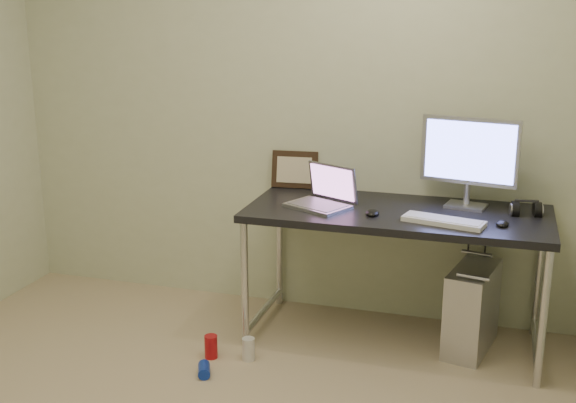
{
  "coord_description": "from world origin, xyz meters",
  "views": [
    {
      "loc": [
        1.2,
        -2.27,
        1.8
      ],
      "look_at": [
        0.19,
        1.05,
        0.85
      ],
      "focal_mm": 45.0,
      "sensor_mm": 36.0,
      "label": 1
    }
  ],
  "objects": [
    {
      "name": "wall_back",
      "position": [
        0.0,
        1.75,
        1.25
      ],
      "size": [
        3.5,
        0.02,
        2.5
      ],
      "primitive_type": "cube",
      "color": "beige",
      "rests_on": "ground"
    },
    {
      "name": "desk",
      "position": [
        0.69,
        1.4,
        0.67
      ],
      "size": [
        1.59,
        0.69,
        0.75
      ],
      "color": "black",
      "rests_on": "ground"
    },
    {
      "name": "tower_computer",
      "position": [
        1.11,
        1.42,
        0.23
      ],
      "size": [
        0.28,
        0.48,
        0.49
      ],
      "rotation": [
        0.0,
        0.0,
        -0.21
      ],
      "color": "silver",
      "rests_on": "ground"
    },
    {
      "name": "cable_a",
      "position": [
        1.06,
        1.7,
        0.4
      ],
      "size": [
        0.01,
        0.16,
        0.69
      ],
      "primitive_type": "cylinder",
      "rotation": [
        0.21,
        0.0,
        0.0
      ],
      "color": "black",
      "rests_on": "ground"
    },
    {
      "name": "cable_b",
      "position": [
        1.15,
        1.68,
        0.38
      ],
      "size": [
        0.02,
        0.11,
        0.71
      ],
      "primitive_type": "cylinder",
      "rotation": [
        0.14,
        0.0,
        0.09
      ],
      "color": "black",
      "rests_on": "ground"
    },
    {
      "name": "can_red",
      "position": [
        -0.19,
        0.92,
        0.06
      ],
      "size": [
        0.08,
        0.08,
        0.12
      ],
      "primitive_type": "cylinder",
      "rotation": [
        0.0,
        0.0,
        -0.26
      ],
      "color": "#A81118",
      "rests_on": "ground"
    },
    {
      "name": "can_white",
      "position": [
        0.01,
        0.95,
        0.06
      ],
      "size": [
        0.09,
        0.09,
        0.12
      ],
      "primitive_type": "cylinder",
      "rotation": [
        0.0,
        0.0,
        -0.47
      ],
      "color": "silver",
      "rests_on": "ground"
    },
    {
      "name": "can_blue",
      "position": [
        -0.15,
        0.73,
        0.03
      ],
      "size": [
        0.1,
        0.13,
        0.06
      ],
      "primitive_type": "cylinder",
      "rotation": [
        1.57,
        0.0,
        0.41
      ],
      "color": "#102DAA",
      "rests_on": "ground"
    },
    {
      "name": "laptop",
      "position": [
        0.3,
        1.37,
        0.8
      ],
      "size": [
        0.4,
        0.37,
        0.22
      ],
      "rotation": [
        0.0,
        0.0,
        -0.45
      ],
      "color": "#B1B1B8",
      "rests_on": "desk"
    },
    {
      "name": "monitor",
      "position": [
        1.03,
        1.57,
        1.03
      ],
      "size": [
        0.51,
        0.19,
        0.48
      ],
      "rotation": [
        0.0,
        0.0,
        -0.2
      ],
      "color": "#B1B1B8",
      "rests_on": "desk"
    },
    {
      "name": "keyboard",
      "position": [
        0.95,
        1.23,
        0.76
      ],
      "size": [
        0.42,
        0.22,
        0.02
      ],
      "primitive_type": "cube",
      "rotation": [
        0.0,
        0.0,
        -0.23
      ],
      "color": "silver",
      "rests_on": "desk"
    },
    {
      "name": "mouse_right",
      "position": [
        1.23,
        1.28,
        0.77
      ],
      "size": [
        0.07,
        0.1,
        0.03
      ],
      "primitive_type": "ellipsoid",
      "rotation": [
        0.0,
        0.0,
        -0.05
      ],
      "color": "black",
      "rests_on": "desk"
    },
    {
      "name": "mouse_left",
      "position": [
        0.58,
        1.28,
        0.77
      ],
      "size": [
        0.08,
        0.12,
        0.04
      ],
      "primitive_type": "ellipsoid",
      "rotation": [
        0.0,
        0.0,
        0.07
      ],
      "color": "black",
      "rests_on": "desk"
    },
    {
      "name": "headphones",
      "position": [
        1.34,
        1.5,
        0.78
      ],
      "size": [
        0.16,
        0.1,
        0.1
      ],
      "rotation": [
        0.0,
        0.0,
        0.15
      ],
      "color": "black",
      "rests_on": "desk"
    },
    {
      "name": "picture_frame",
      "position": [
        0.03,
        1.72,
        0.86
      ],
      "size": [
        0.28,
        0.1,
        0.22
      ],
      "primitive_type": "cube",
      "rotation": [
        -0.21,
        0.0,
        0.09
      ],
      "color": "black",
      "rests_on": "desk"
    },
    {
      "name": "webcam",
      "position": [
        0.25,
        1.68,
        0.83
      ],
      "size": [
        0.04,
        0.03,
        0.11
      ],
      "rotation": [
        0.0,
        0.0,
        -0.16
      ],
      "color": "silver",
      "rests_on": "desk"
    }
  ]
}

